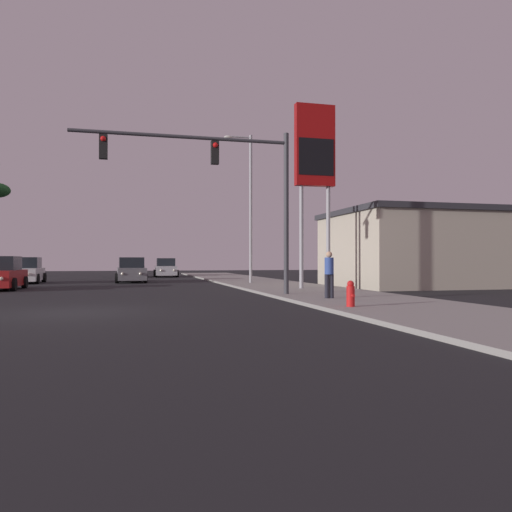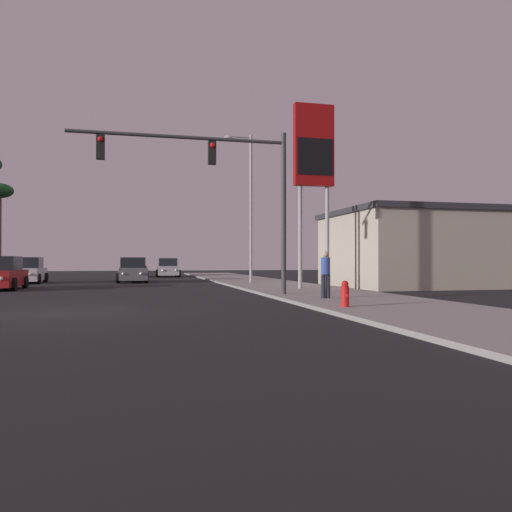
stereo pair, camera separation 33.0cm
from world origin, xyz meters
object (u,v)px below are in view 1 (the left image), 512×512
object	(u,v)px
car_silver	(166,268)
car_grey	(131,271)
gas_station_sign	(315,156)
street_lamp	(249,201)
fire_hydrant	(351,294)
pedestrian_on_sidewalk	(329,272)
traffic_light_mast	(226,176)
car_black	(134,268)
car_red	(0,275)
car_white	(26,271)

from	to	relation	value
car_silver	car_grey	world-z (taller)	same
car_silver	gas_station_sign	size ratio (longest dim) A/B	0.48
street_lamp	gas_station_sign	xyz separation A→B (m)	(1.79, -6.55, 1.50)
fire_hydrant	pedestrian_on_sidewalk	world-z (taller)	pedestrian_on_sidewalk
traffic_light_mast	fire_hydrant	world-z (taller)	traffic_light_mast
car_black	traffic_light_mast	size ratio (longest dim) A/B	0.51
car_red	gas_station_sign	size ratio (longest dim) A/B	0.48
car_white	car_grey	bearing A→B (deg)	177.59
fire_hydrant	pedestrian_on_sidewalk	xyz separation A→B (m)	(0.67, 3.23, 0.55)
car_white	gas_station_sign	distance (m)	20.30
car_black	traffic_light_mast	xyz separation A→B (m)	(3.30, -26.77, 4.02)
traffic_light_mast	pedestrian_on_sidewalk	bearing A→B (deg)	-38.38
car_black	gas_station_sign	xyz separation A→B (m)	(8.44, -23.03, 5.86)
street_lamp	pedestrian_on_sidewalk	xyz separation A→B (m)	(-0.09, -12.87, -4.08)
car_grey	pedestrian_on_sidewalk	xyz separation A→B (m)	(6.83, -18.16, 0.27)
car_silver	pedestrian_on_sidewalk	bearing A→B (deg)	98.87
car_black	car_white	bearing A→B (deg)	59.90
car_white	car_silver	size ratio (longest dim) A/B	1.00
car_red	traffic_light_mast	distance (m)	13.42
car_grey	gas_station_sign	distance (m)	15.82
car_white	traffic_light_mast	distance (m)	19.14
car_grey	street_lamp	distance (m)	9.73
car_white	street_lamp	bearing A→B (deg)	156.88
car_white	fire_hydrant	xyz separation A→B (m)	(12.78, -21.51, -0.27)
car_red	fire_hydrant	size ratio (longest dim) A/B	5.68
traffic_light_mast	fire_hydrant	bearing A→B (deg)	-66.00
car_white	fire_hydrant	distance (m)	25.02
traffic_light_mast	pedestrian_on_sidewalk	xyz separation A→B (m)	(3.26, -2.58, -3.75)
gas_station_sign	car_black	bearing A→B (deg)	110.13
car_silver	street_lamp	xyz separation A→B (m)	(3.88, -16.09, 4.36)
car_silver	traffic_light_mast	world-z (taller)	traffic_light_mast
car_red	street_lamp	xyz separation A→B (m)	(13.30, 2.24, 4.36)
car_red	traffic_light_mast	world-z (taller)	traffic_light_mast
car_grey	gas_station_sign	xyz separation A→B (m)	(8.71, -11.84, 5.86)
car_red	pedestrian_on_sidewalk	distance (m)	16.96
car_black	street_lamp	distance (m)	18.30
car_black	traffic_light_mast	distance (m)	27.27
car_white	pedestrian_on_sidewalk	distance (m)	22.70
pedestrian_on_sidewalk	car_silver	bearing A→B (deg)	97.46
traffic_light_mast	street_lamp	xyz separation A→B (m)	(3.35, 10.29, 0.33)
car_white	car_black	distance (m)	13.04
car_black	car_grey	bearing A→B (deg)	90.43
car_white	car_black	xyz separation A→B (m)	(6.89, 11.07, 0.00)
car_silver	pedestrian_on_sidewalk	distance (m)	29.21
traffic_light_mast	fire_hydrant	distance (m)	7.68
car_red	pedestrian_on_sidewalk	xyz separation A→B (m)	(13.21, -10.64, 0.27)
street_lamp	fire_hydrant	bearing A→B (deg)	-92.70
car_white	car_silver	xyz separation A→B (m)	(9.66, 10.68, 0.00)
car_silver	fire_hydrant	bearing A→B (deg)	96.94
car_red	street_lamp	distance (m)	14.17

